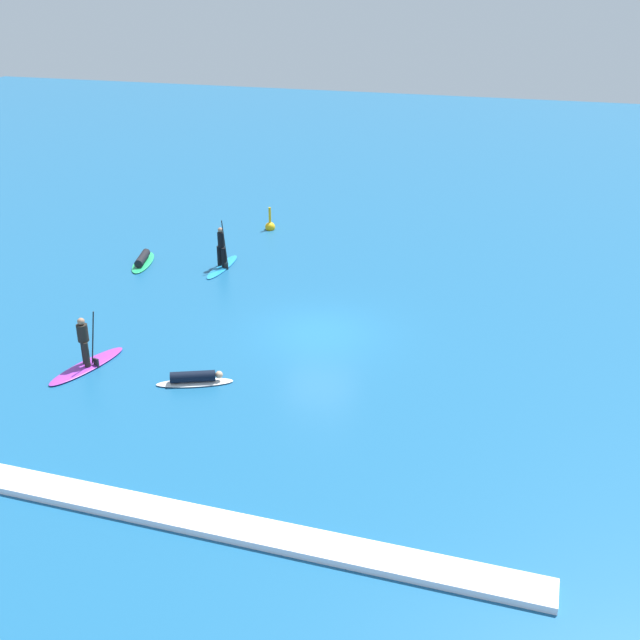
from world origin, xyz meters
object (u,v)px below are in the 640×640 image
surfer_on_green_board (143,260)px  surfer_on_white_board (195,379)px  surfer_on_purple_board (86,356)px  marker_buoy (270,226)px  surfer_on_blue_board (222,257)px

surfer_on_green_board → surfer_on_white_board: bearing=-159.2°
surfer_on_purple_board → surfer_on_white_board: surfer_on_purple_board is taller
surfer_on_purple_board → surfer_on_white_board: bearing=-76.1°
surfer_on_green_board → marker_buoy: marker_buoy is taller
surfer_on_white_board → surfer_on_blue_board: 10.56m
surfer_on_white_board → surfer_on_green_board: surfer_on_green_board is taller
surfer_on_green_board → marker_buoy: (3.66, 6.39, 0.01)m
surfer_on_purple_board → surfer_on_green_board: surfer_on_purple_board is taller
surfer_on_blue_board → surfer_on_white_board: bearing=17.9°
surfer_on_white_board → surfer_on_purple_board: bearing=156.9°
surfer_on_purple_board → marker_buoy: (0.46, 15.81, -0.24)m
surfer_on_purple_board → surfer_on_green_board: (-3.19, 9.42, -0.26)m
surfer_on_white_board → surfer_on_green_board: (-7.09, 9.39, -0.02)m
surfer_on_purple_board → surfer_on_white_board: (3.89, 0.03, -0.24)m
marker_buoy → surfer_on_white_board: bearing=-77.7°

